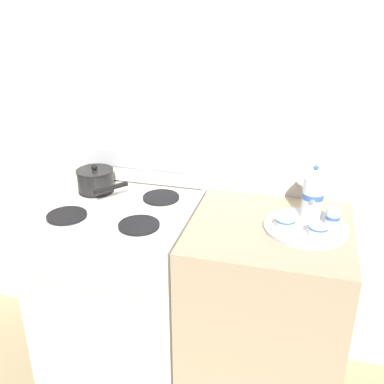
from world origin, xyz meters
TOP-DOWN VIEW (x-y plane):
  - ground_plane at (0.00, 0.00)m, footprint 6.00×6.00m
  - wall_back at (0.00, 0.34)m, footprint 6.00×0.05m
  - stove at (-0.34, -0.00)m, footprint 0.69×0.66m
  - control_panel at (-0.34, 0.29)m, footprint 0.68×0.05m
  - side_counter at (0.35, 0.00)m, footprint 0.67×0.63m
  - saucepan at (-0.50, 0.14)m, footprint 0.28×0.26m
  - serving_tray at (0.49, 0.02)m, footprint 0.34×0.34m
  - teapot at (0.51, 0.11)m, footprint 0.09×0.14m
  - teacup_left at (0.54, -0.06)m, footprint 0.12×0.12m
  - teacup_right at (0.41, -0.03)m, footprint 0.12×0.12m
  - creamer_jug at (0.59, 0.05)m, footprint 0.06×0.06m

SIDE VIEW (x-z plane):
  - ground_plane at x=0.00m, z-range 0.00..0.00m
  - side_counter at x=0.35m, z-range 0.00..0.91m
  - stove at x=-0.34m, z-range 0.00..0.92m
  - serving_tray at x=0.49m, z-range 0.91..0.92m
  - teacup_left at x=0.54m, z-range 0.92..0.97m
  - teacup_right at x=0.41m, z-range 0.92..0.97m
  - creamer_jug at x=0.59m, z-range 0.92..1.00m
  - saucepan at x=-0.50m, z-range 0.91..1.03m
  - teapot at x=0.51m, z-range 0.91..1.14m
  - control_panel at x=-0.34m, z-range 0.92..1.15m
  - wall_back at x=0.00m, z-range 0.00..2.20m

